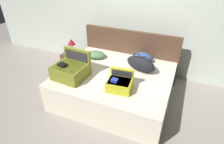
{
  "coord_description": "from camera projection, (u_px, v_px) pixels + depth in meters",
  "views": [
    {
      "loc": [
        1.06,
        -2.25,
        2.37
      ],
      "look_at": [
        0.0,
        0.27,
        0.65
      ],
      "focal_mm": 30.02,
      "sensor_mm": 36.0,
      "label": 1
    }
  ],
  "objects": [
    {
      "name": "ground_plane",
      "position": [
        106.0,
        110.0,
        3.36
      ],
      "size": [
        12.0,
        12.0,
        0.0
      ],
      "primitive_type": "plane",
      "color": "gray"
    },
    {
      "name": "back_wall",
      "position": [
        137.0,
        15.0,
        3.96
      ],
      "size": [
        8.0,
        0.1,
        2.6
      ],
      "primitive_type": "cube",
      "color": "#B7C1B2",
      "rests_on": "ground"
    },
    {
      "name": "bed",
      "position": [
        115.0,
        86.0,
        3.53
      ],
      "size": [
        2.01,
        1.68,
        0.55
      ],
      "primitive_type": "cube",
      "color": "beige",
      "rests_on": "ground"
    },
    {
      "name": "headboard",
      "position": [
        130.0,
        54.0,
        4.08
      ],
      "size": [
        2.05,
        0.08,
        1.07
      ],
      "primitive_type": "cube",
      "color": "#4C3323",
      "rests_on": "ground"
    },
    {
      "name": "hard_case_large",
      "position": [
        71.0,
        69.0,
        3.22
      ],
      "size": [
        0.56,
        0.54,
        0.44
      ],
      "rotation": [
        0.0,
        0.0,
        -0.07
      ],
      "color": "olive",
      "rests_on": "bed"
    },
    {
      "name": "hard_case_medium",
      "position": [
        120.0,
        83.0,
        2.95
      ],
      "size": [
        0.42,
        0.38,
        0.29
      ],
      "rotation": [
        0.0,
        0.0,
        0.1
      ],
      "color": "gold",
      "rests_on": "bed"
    },
    {
      "name": "duffel_bag",
      "position": [
        141.0,
        64.0,
        3.39
      ],
      "size": [
        0.61,
        0.36,
        0.32
      ],
      "rotation": [
        0.0,
        0.0,
        -0.28
      ],
      "color": "black",
      "rests_on": "bed"
    },
    {
      "name": "pillow_near_headboard",
      "position": [
        96.0,
        55.0,
        3.86
      ],
      "size": [
        0.44,
        0.35,
        0.14
      ],
      "primitive_type": "ellipsoid",
      "rotation": [
        0.0,
        0.0,
        0.19
      ],
      "color": "#4C724C",
      "rests_on": "bed"
    },
    {
      "name": "pillow_center_head",
      "position": [
        143.0,
        57.0,
        3.71
      ],
      "size": [
        0.4,
        0.29,
        0.19
      ],
      "primitive_type": "ellipsoid",
      "rotation": [
        0.0,
        0.0,
        -0.03
      ],
      "color": "navy",
      "rests_on": "bed"
    },
    {
      "name": "nightstand",
      "position": [
        74.0,
        62.0,
        4.44
      ],
      "size": [
        0.44,
        0.4,
        0.44
      ],
      "primitive_type": "cube",
      "color": "#4C3323",
      "rests_on": "ground"
    },
    {
      "name": "table_lamp",
      "position": [
        71.0,
        43.0,
        4.18
      ],
      "size": [
        0.17,
        0.17,
        0.35
      ],
      "color": "#3F3833",
      "rests_on": "nightstand"
    }
  ]
}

